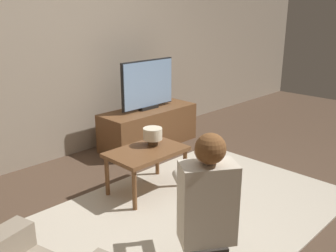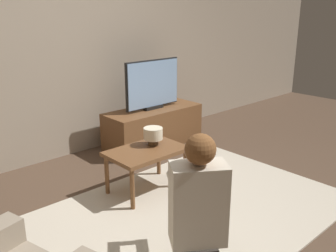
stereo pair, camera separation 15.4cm
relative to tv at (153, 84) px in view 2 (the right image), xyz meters
The scene contains 8 objects.
ground_plane 1.89m from the tv, 120.91° to the right, with size 10.00×10.00×0.00m, color brown.
wall_back 1.12m from the tv, 153.07° to the left, with size 10.00×0.06×2.60m.
rug 1.89m from the tv, 120.91° to the right, with size 2.74×1.81×0.02m.
tv_stand 0.54m from the tv, 90.00° to the right, with size 1.25×0.49×0.47m.
tv is the anchor object (origin of this frame).
coffee_table 1.33m from the tv, 133.18° to the right, with size 0.71×0.46×0.42m.
person_kneeling 2.51m from the tv, 124.03° to the right, with size 0.65×0.80×0.97m.
table_lamp 1.17m from the tv, 130.32° to the right, with size 0.18×0.18×0.17m.
Camera 2 is at (-2.01, -1.94, 1.67)m, focal length 40.00 mm.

